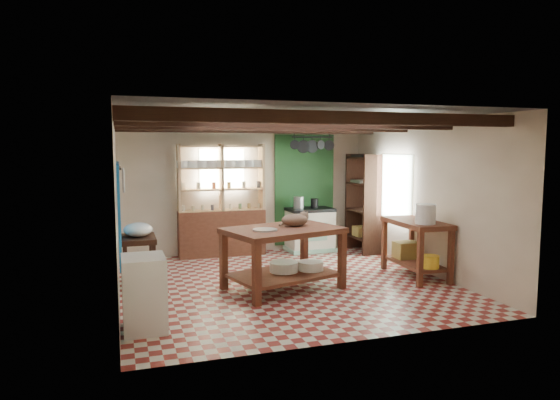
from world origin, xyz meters
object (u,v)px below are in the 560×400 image
object	(u,v)px
stove	(310,230)
prep_table	(139,260)
cat	(295,220)
right_counter	(416,249)
work_table	(283,259)
white_cabinet	(144,293)

from	to	relation	value
stove	prep_table	xyz separation A→B (m)	(-3.45, -1.52, -0.07)
cat	prep_table	bearing A→B (deg)	134.52
stove	right_counter	size ratio (longest dim) A/B	0.70
stove	cat	bearing A→B (deg)	-118.21
work_table	white_cabinet	size ratio (longest dim) A/B	1.88
stove	cat	size ratio (longest dim) A/B	2.21
work_table	right_counter	size ratio (longest dim) A/B	1.26
stove	right_counter	distance (m)	2.60
prep_table	cat	xyz separation A→B (m)	(2.29, -0.81, 0.65)
right_counter	white_cabinet	bearing A→B (deg)	-162.59
cat	work_table	bearing A→B (deg)	-178.69
stove	white_cabinet	xyz separation A→B (m)	(-3.47, -3.57, -0.01)
white_cabinet	right_counter	world-z (taller)	right_counter
work_table	cat	bearing A→B (deg)	11.31
work_table	prep_table	distance (m)	2.26
white_cabinet	cat	bearing A→B (deg)	27.64
stove	cat	xyz separation A→B (m)	(-1.17, -2.34, 0.58)
stove	right_counter	world-z (taller)	right_counter
white_cabinet	right_counter	bearing A→B (deg)	14.04
stove	work_table	bearing A→B (deg)	-121.28
prep_table	white_cabinet	world-z (taller)	white_cabinet
cat	white_cabinet	bearing A→B (deg)	-177.74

